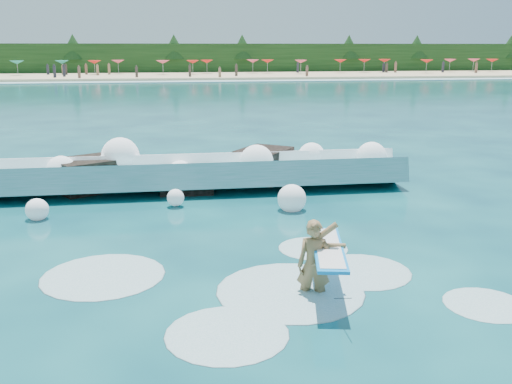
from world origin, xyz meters
TOP-DOWN VIEW (x-y plane):
  - ground at (0.00, 0.00)m, footprint 200.00×200.00m
  - beach at (0.00, 78.00)m, footprint 140.00×20.00m
  - wet_band at (0.00, 67.00)m, footprint 140.00×5.00m
  - treeline at (0.00, 88.00)m, footprint 140.00×4.00m
  - breaking_wave at (-0.99, 7.44)m, footprint 16.16×2.60m
  - rock_cluster at (-0.35, 7.84)m, footprint 8.21×3.04m
  - surfer_with_board at (2.16, -1.15)m, footprint 1.14×2.92m
  - wave_spray at (-0.73, 7.29)m, footprint 15.06×4.55m
  - surf_foam at (1.10, -0.65)m, footprint 8.95×5.54m
  - beach_umbrellas at (0.11, 80.20)m, footprint 111.48×6.35m
  - beachgoers at (-9.22, 75.06)m, footprint 106.05×12.54m

SIDE VIEW (x-z plane):
  - ground at x=0.00m, z-range 0.00..0.00m
  - surf_foam at x=1.10m, z-range -0.07..0.07m
  - wet_band at x=0.00m, z-range 0.00..0.08m
  - beach at x=0.00m, z-range 0.00..0.40m
  - rock_cluster at x=-0.35m, z-range -0.24..1.05m
  - breaking_wave at x=-0.99m, z-range -0.21..1.18m
  - surfer_with_board at x=2.16m, z-range -0.23..1.50m
  - wave_spray at x=-0.73m, z-range -0.03..1.70m
  - beachgoers at x=-9.22m, z-range 0.13..2.07m
  - beach_umbrellas at x=0.11m, z-range 2.00..2.50m
  - treeline at x=0.00m, z-range 0.00..5.00m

